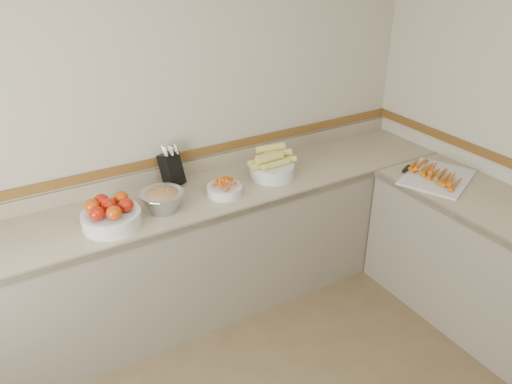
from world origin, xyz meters
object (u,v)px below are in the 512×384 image
tomato_bowl (111,215)px  corn_bowl (272,166)px  knife_block (171,168)px  cherry_tomato_bowl (224,189)px  rhubarb_bowl (162,199)px  cutting_board (436,175)px

tomato_bowl → corn_bowl: size_ratio=1.00×
knife_block → tomato_bowl: bearing=-148.0°
cherry_tomato_bowl → corn_bowl: bearing=9.3°
corn_bowl → cherry_tomato_bowl: bearing=-170.7°
rhubarb_bowl → cutting_board: bearing=-16.6°
corn_bowl → rhubarb_bowl: corn_bowl is taller
corn_bowl → cutting_board: bearing=-31.6°
cutting_board → corn_bowl: bearing=148.4°
rhubarb_bowl → cherry_tomato_bowl: bearing=-0.6°
cherry_tomato_bowl → cutting_board: (1.39, -0.54, -0.02)m
tomato_bowl → rhubarb_bowl: size_ratio=1.27×
rhubarb_bowl → corn_bowl: bearing=4.3°
rhubarb_bowl → cutting_board: (1.81, -0.54, -0.06)m
cherry_tomato_bowl → cutting_board: 1.49m
cherry_tomato_bowl → rhubarb_bowl: 0.43m
cherry_tomato_bowl → rhubarb_bowl: (-0.42, 0.00, 0.04)m
tomato_bowl → cutting_board: size_ratio=0.54×
cherry_tomato_bowl → knife_block: bearing=127.5°
knife_block → cutting_board: knife_block is taller
knife_block → cherry_tomato_bowl: bearing=-52.5°
knife_block → cutting_board: size_ratio=0.46×
tomato_bowl → cherry_tomato_bowl: 0.75m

